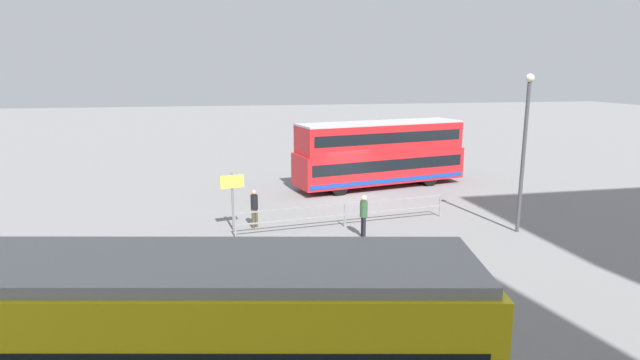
# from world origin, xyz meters

# --- Properties ---
(ground_plane) EXTENTS (160.00, 160.00, 0.00)m
(ground_plane) POSITION_xyz_m (0.00, 0.00, 0.00)
(ground_plane) COLOR gray
(double_decker_bus) EXTENTS (10.72, 4.74, 3.89)m
(double_decker_bus) POSITION_xyz_m (-2.38, -1.77, 1.99)
(double_decker_bus) COLOR red
(double_decker_bus) RESTS_ON ground
(tram_yellow) EXTENTS (15.08, 5.49, 3.61)m
(tram_yellow) POSITION_xyz_m (9.82, 17.92, 1.87)
(tram_yellow) COLOR yellow
(tram_yellow) RESTS_ON ground
(pedestrian_near_railing) EXTENTS (0.45, 0.45, 1.71)m
(pedestrian_near_railing) POSITION_xyz_m (5.60, 5.12, 0.99)
(pedestrian_near_railing) COLOR #4C3F2D
(pedestrian_near_railing) RESTS_ON ground
(pedestrian_crossing) EXTENTS (0.33, 0.36, 1.80)m
(pedestrian_crossing) POSITION_xyz_m (1.24, 7.36, 1.04)
(pedestrian_crossing) COLOR black
(pedestrian_crossing) RESTS_ON ground
(pedestrian_railing) EXTENTS (9.76, 1.43, 1.08)m
(pedestrian_railing) POSITION_xyz_m (1.65, 5.77, 0.75)
(pedestrian_railing) COLOR gray
(pedestrian_railing) RESTS_ON ground
(info_sign) EXTENTS (1.01, 0.28, 2.57)m
(info_sign) POSITION_xyz_m (6.53, 5.41, 1.76)
(info_sign) COLOR slate
(info_sign) RESTS_ON ground
(street_lamp) EXTENTS (0.36, 0.36, 6.70)m
(street_lamp) POSITION_xyz_m (-5.50, 7.94, 3.93)
(street_lamp) COLOR #4C4C51
(street_lamp) RESTS_ON ground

